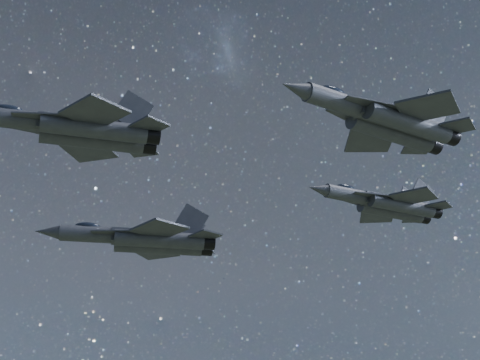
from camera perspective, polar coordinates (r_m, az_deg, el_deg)
jet_lead at (r=56.92m, az=-12.60°, el=3.88°), size 16.59×11.22×4.18m
jet_left at (r=80.42m, az=-7.44°, el=-4.58°), size 19.84×13.14×5.06m
jet_right at (r=54.13m, az=11.28°, el=4.57°), size 15.64×11.18×4.00m
jet_slot at (r=81.34m, az=11.27°, el=-1.85°), size 17.04×11.97×4.30m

